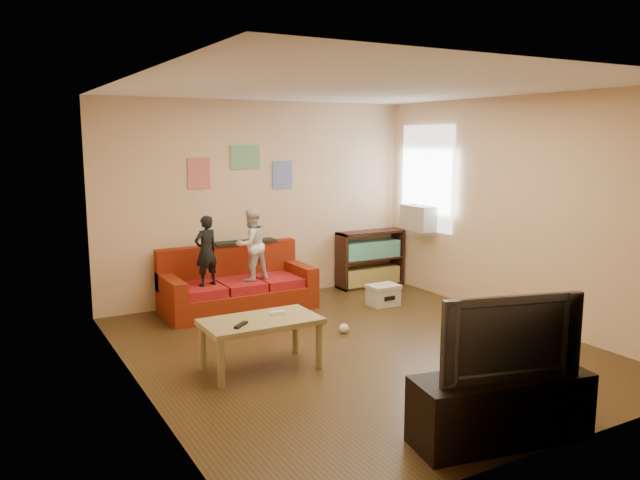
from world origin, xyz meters
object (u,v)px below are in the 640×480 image
child_a (206,251)px  tv_stand (501,408)px  sofa (237,288)px  child_b (251,245)px  file_box (383,295)px  coffee_table (261,326)px  television (504,334)px  bookshelf (370,261)px

child_a → tv_stand: size_ratio=0.65×
sofa → child_b: bearing=-48.2°
file_box → coffee_table: bearing=-150.6°
child_b → television: child_b is taller
sofa → child_b: size_ratio=2.08×
bookshelf → tv_stand: bookshelf is taller
file_box → television: television is taller
child_a → child_b: 0.60m
bookshelf → television: (-1.88, -4.51, 0.44)m
child_a → bookshelf: size_ratio=0.83×
sofa → television: television is taller
bookshelf → television: size_ratio=0.97×
child_b → tv_stand: 4.17m
file_box → television: 3.85m
bookshelf → file_box: (-0.46, -1.00, -0.23)m
child_a → child_b: (0.60, 0.00, 0.03)m
sofa → child_a: child_a is taller
child_a → child_b: size_ratio=0.94×
file_box → bookshelf: bearing=65.4°
tv_stand → television: size_ratio=1.24×
sofa → television: size_ratio=1.78×
sofa → child_a: size_ratio=2.20×
coffee_table → television: bearing=-66.6°
coffee_table → television: (0.94, -2.18, 0.38)m
file_box → child_a: bearing=164.6°
bookshelf → tv_stand: size_ratio=0.78×
child_b → bookshelf: 2.18m
tv_stand → television: television is taller
child_b → bookshelf: child_b is taller
child_b → file_box: 1.88m
child_a → bookshelf: (2.68, 0.39, -0.46)m
child_b → bookshelf: (2.08, 0.39, -0.49)m
child_a → child_b: bearing=163.8°
television → sofa: bearing=109.5°
coffee_table → file_box: size_ratio=2.77×
sofa → child_a: bearing=-159.9°
sofa → bookshelf: size_ratio=1.84×
file_box → tv_stand: 3.79m
child_b → coffee_table: (-0.74, -1.95, -0.44)m
child_b → coffee_table: size_ratio=0.83×
file_box → tv_stand: bearing=-112.0°
coffee_table → child_b: bearing=69.1°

